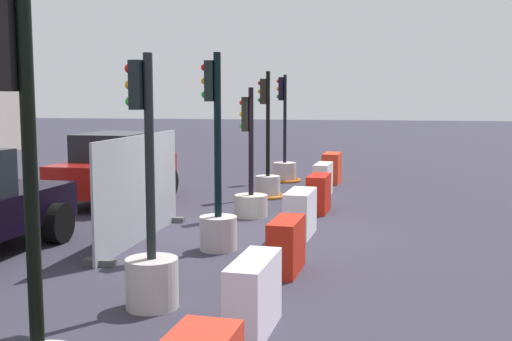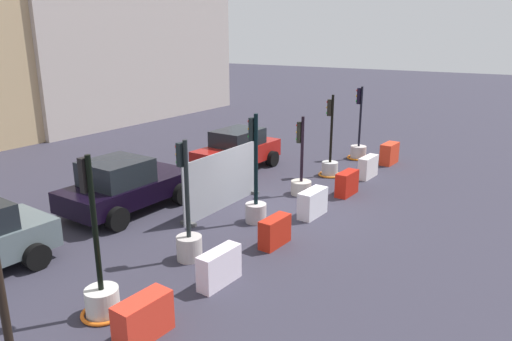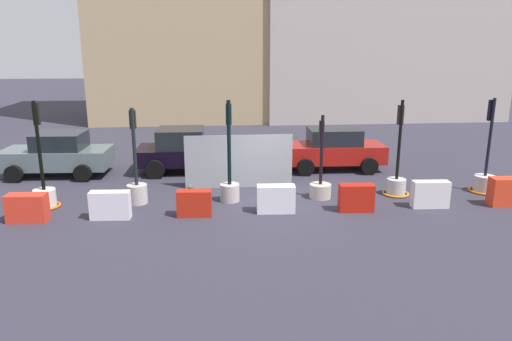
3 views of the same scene
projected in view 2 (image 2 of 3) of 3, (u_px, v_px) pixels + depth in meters
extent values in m
plane|color=#322F3D|center=(285.00, 209.00, 14.91)|extent=(120.00, 120.00, 0.00)
cylinder|color=silver|center=(102.00, 302.00, 9.25)|extent=(0.66, 0.66, 0.57)
cylinder|color=black|center=(95.00, 225.00, 8.80)|extent=(0.11, 0.11, 2.69)
cube|color=black|center=(85.00, 175.00, 8.59)|extent=(0.18, 0.15, 0.65)
sphere|color=red|center=(80.00, 163.00, 8.57)|extent=(0.11, 0.11, 0.11)
sphere|color=orange|center=(81.00, 174.00, 8.63)|extent=(0.11, 0.11, 0.11)
sphere|color=green|center=(83.00, 186.00, 8.69)|extent=(0.11, 0.11, 0.11)
torus|color=orange|center=(104.00, 313.00, 9.32)|extent=(0.88, 0.88, 0.08)
cylinder|color=#BBB2AE|center=(189.00, 248.00, 11.54)|extent=(0.63, 0.63, 0.60)
cylinder|color=black|center=(187.00, 190.00, 11.12)|extent=(0.11, 0.11, 2.40)
cube|color=black|center=(181.00, 155.00, 10.95)|extent=(0.19, 0.16, 0.56)
sphere|color=red|center=(177.00, 146.00, 10.93)|extent=(0.11, 0.11, 0.11)
sphere|color=orange|center=(178.00, 154.00, 10.98)|extent=(0.11, 0.11, 0.11)
sphere|color=green|center=(178.00, 162.00, 11.04)|extent=(0.11, 0.11, 0.11)
cylinder|color=#B9ACAD|center=(256.00, 213.00, 13.85)|extent=(0.62, 0.62, 0.56)
cylinder|color=black|center=(256.00, 160.00, 13.40)|extent=(0.12, 0.12, 2.65)
cube|color=black|center=(252.00, 129.00, 13.23)|extent=(0.18, 0.14, 0.65)
sphere|color=red|center=(250.00, 121.00, 13.22)|extent=(0.11, 0.11, 0.11)
sphere|color=orange|center=(250.00, 129.00, 13.28)|extent=(0.11, 0.11, 0.11)
sphere|color=green|center=(250.00, 136.00, 13.34)|extent=(0.11, 0.11, 0.11)
cylinder|color=#BBB1A5|center=(301.00, 188.00, 16.26)|extent=(0.70, 0.70, 0.46)
cylinder|color=black|center=(302.00, 149.00, 15.88)|extent=(0.10, 0.10, 2.24)
cube|color=black|center=(299.00, 132.00, 15.79)|extent=(0.15, 0.14, 0.71)
sphere|color=red|center=(297.00, 125.00, 15.77)|extent=(0.09, 0.09, 0.09)
sphere|color=orange|center=(297.00, 132.00, 15.83)|extent=(0.09, 0.09, 0.09)
sphere|color=green|center=(297.00, 139.00, 15.90)|extent=(0.09, 0.09, 0.09)
cylinder|color=#BDBBB9|center=(330.00, 169.00, 18.37)|extent=(0.62, 0.62, 0.54)
cylinder|color=black|center=(332.00, 129.00, 17.94)|extent=(0.10, 0.10, 2.60)
cube|color=black|center=(330.00, 108.00, 17.79)|extent=(0.18, 0.17, 0.62)
sphere|color=red|center=(328.00, 102.00, 17.79)|extent=(0.10, 0.10, 0.10)
sphere|color=orange|center=(328.00, 107.00, 17.85)|extent=(0.10, 0.10, 0.10)
sphere|color=green|center=(327.00, 113.00, 17.91)|extent=(0.10, 0.10, 0.10)
torus|color=orange|center=(329.00, 174.00, 18.44)|extent=(0.88, 0.88, 0.08)
cylinder|color=beige|center=(358.00, 152.00, 20.88)|extent=(0.68, 0.68, 0.56)
cylinder|color=black|center=(360.00, 117.00, 20.43)|extent=(0.10, 0.10, 2.60)
cube|color=black|center=(359.00, 96.00, 20.24)|extent=(0.19, 0.14, 0.68)
sphere|color=red|center=(358.00, 91.00, 20.22)|extent=(0.12, 0.12, 0.12)
sphere|color=orange|center=(357.00, 96.00, 20.28)|extent=(0.12, 0.12, 0.12)
sphere|color=green|center=(357.00, 101.00, 20.35)|extent=(0.12, 0.12, 0.12)
torus|color=orange|center=(358.00, 158.00, 20.94)|extent=(0.96, 0.96, 0.07)
cube|color=red|center=(143.00, 318.00, 8.52)|extent=(1.11, 0.53, 0.79)
cube|color=white|center=(219.00, 267.00, 10.36)|extent=(1.14, 0.43, 0.81)
cube|color=red|center=(275.00, 231.00, 12.28)|extent=(1.02, 0.44, 0.77)
cube|color=white|center=(313.00, 203.00, 14.25)|extent=(1.14, 0.49, 0.82)
cube|color=red|center=(347.00, 183.00, 16.13)|extent=(1.05, 0.47, 0.82)
cube|color=silver|center=(368.00, 167.00, 18.08)|extent=(1.13, 0.43, 0.83)
cube|color=red|center=(389.00, 154.00, 20.01)|extent=(1.07, 0.53, 0.88)
cube|color=black|center=(128.00, 190.00, 14.70)|extent=(4.24, 2.01, 0.62)
cube|color=black|center=(116.00, 172.00, 14.19)|extent=(1.81, 1.71, 0.73)
cylinder|color=black|center=(139.00, 183.00, 16.36)|extent=(0.70, 0.30, 0.70)
cylinder|color=black|center=(181.00, 194.00, 15.27)|extent=(0.70, 0.30, 0.70)
cylinder|color=black|center=(73.00, 205.00, 14.31)|extent=(0.70, 0.30, 0.70)
cylinder|color=black|center=(117.00, 219.00, 13.21)|extent=(0.70, 0.30, 0.70)
cube|color=#A41712|center=(238.00, 153.00, 19.06)|extent=(4.01, 1.76, 0.70)
cube|color=black|center=(238.00, 137.00, 18.90)|extent=(2.04, 1.51, 0.62)
cylinder|color=black|center=(238.00, 153.00, 20.61)|extent=(0.66, 0.30, 0.65)
cylinder|color=black|center=(272.00, 159.00, 19.65)|extent=(0.66, 0.30, 0.65)
cylinder|color=black|center=(201.00, 165.00, 18.67)|extent=(0.66, 0.30, 0.65)
cylinder|color=black|center=(237.00, 172.00, 17.71)|extent=(0.66, 0.30, 0.65)
cylinder|color=black|center=(36.00, 256.00, 11.06)|extent=(0.65, 0.31, 0.63)
cube|color=#92959C|center=(222.00, 180.00, 14.76)|extent=(3.72, 0.04, 1.85)
cube|color=#4C4C4C|center=(188.00, 224.00, 13.66)|extent=(0.16, 0.50, 0.10)
cube|color=#4C4C4C|center=(252.00, 192.00, 16.35)|extent=(0.16, 0.50, 0.10)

